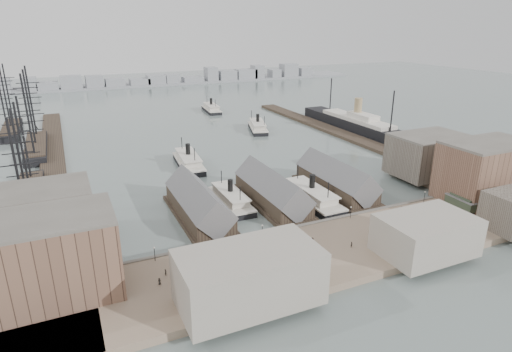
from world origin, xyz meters
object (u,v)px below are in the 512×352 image
ocean_steamer (357,124)px  horse_cart_right (407,224)px  horse_cart_left (196,276)px  horse_cart_center (307,241)px  tram (460,204)px  ferry_docked_west (231,198)px

ocean_steamer → horse_cart_right: size_ratio=19.59×
horse_cart_left → horse_cart_center: horse_cart_center is taller
horse_cart_left → horse_cart_right: (64.87, 0.45, 0.02)m
ocean_steamer → tram: bearing=-110.8°
horse_cart_right → horse_cart_center: bearing=61.8°
ferry_docked_west → tram: 74.84m
ferry_docked_west → horse_cart_left: size_ratio=5.88×
ferry_docked_west → tram: size_ratio=2.47×
ocean_steamer → horse_cart_right: 127.85m
tram → horse_cart_left: tram is taller
horse_cart_left → horse_cart_center: size_ratio=0.94×
ocean_steamer → horse_cart_center: bearing=-132.3°
ferry_docked_west → ocean_steamer: ocean_steamer is taller
tram → horse_cart_left: bearing=-176.2°
horse_cart_center → tram: bearing=-91.8°
tram → ocean_steamer: bearing=71.2°
ferry_docked_west → tram: bearing=-31.0°
ferry_docked_west → horse_cart_center: 38.67m
ocean_steamer → horse_cart_left: ocean_steamer is taller
ocean_steamer → horse_cart_left: (-129.93, -110.50, -1.27)m
horse_cart_center → ocean_steamer: bearing=-43.5°
ocean_steamer → tram: ocean_steamer is taller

